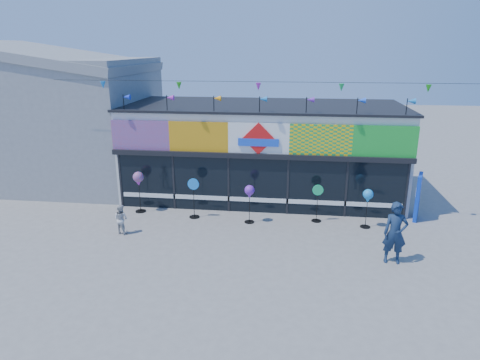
% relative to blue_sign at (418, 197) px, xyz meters
% --- Properties ---
extents(ground, '(80.00, 80.00, 0.00)m').
position_rel_blue_sign_xyz_m(ground, '(-6.27, -3.49, -0.92)').
color(ground, slate).
rests_on(ground, ground).
extents(kite_shop, '(16.00, 5.70, 5.31)m').
position_rel_blue_sign_xyz_m(kite_shop, '(-6.27, 2.45, 1.12)').
color(kite_shop, silver).
rests_on(kite_shop, ground).
extents(neighbour_building, '(8.18, 7.20, 6.87)m').
position_rel_blue_sign_xyz_m(neighbour_building, '(-16.27, 3.51, 2.28)').
color(neighbour_building, gray).
rests_on(neighbour_building, ground).
extents(blue_sign, '(0.42, 0.92, 1.84)m').
position_rel_blue_sign_xyz_m(blue_sign, '(0.00, 0.00, 0.00)').
color(blue_sign, '#0C37BB').
rests_on(blue_sign, ground).
extents(spinner_0, '(0.43, 0.43, 1.71)m').
position_rel_blue_sign_xyz_m(spinner_0, '(-11.08, -0.61, 0.45)').
color(spinner_0, black).
rests_on(spinner_0, ground).
extents(spinner_1, '(0.46, 0.41, 1.62)m').
position_rel_blue_sign_xyz_m(spinner_1, '(-8.73, -0.94, -0.07)').
color(spinner_1, black).
rests_on(spinner_1, ground).
extents(spinner_2, '(0.38, 0.38, 1.51)m').
position_rel_blue_sign_xyz_m(spinner_2, '(-6.50, -1.18, 0.29)').
color(spinner_2, black).
rests_on(spinner_2, ground).
extents(spinner_3, '(0.42, 0.38, 1.49)m').
position_rel_blue_sign_xyz_m(spinner_3, '(-3.91, -0.74, -0.14)').
color(spinner_3, black).
rests_on(spinner_3, ground).
extents(spinner_4, '(0.38, 0.38, 1.51)m').
position_rel_blue_sign_xyz_m(spinner_4, '(-2.10, -1.10, 0.28)').
color(spinner_4, black).
rests_on(spinner_4, ground).
extents(adult_man, '(0.74, 0.50, 1.99)m').
position_rel_blue_sign_xyz_m(adult_man, '(-1.68, -3.83, 0.07)').
color(adult_man, '#162846').
rests_on(adult_man, ground).
extents(child, '(0.61, 0.46, 1.11)m').
position_rel_blue_sign_xyz_m(child, '(-11.02, -2.77, -0.37)').
color(child, beige).
rests_on(child, ground).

